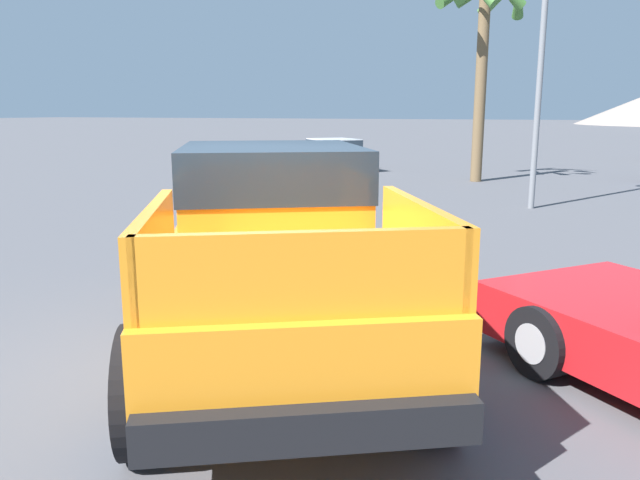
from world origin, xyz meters
TOP-DOWN VIEW (x-y plane):
  - ground_plane at (0.00, 0.00)m, footprint 320.00×320.00m
  - orange_pickup_truck at (0.15, 0.26)m, footprint 4.15×5.36m
  - parked_car_white at (-6.26, 18.39)m, footprint 4.40×4.33m
  - street_lamp_post at (1.83, 10.50)m, footprint 0.90×0.24m
  - palm_tree_tall at (-0.29, 15.89)m, footprint 2.93×2.93m

SIDE VIEW (x-z plane):
  - ground_plane at x=0.00m, z-range 0.00..0.00m
  - parked_car_white at x=-6.26m, z-range 0.01..1.19m
  - orange_pickup_truck at x=0.15m, z-range 0.13..2.05m
  - street_lamp_post at x=1.83m, z-range 0.77..8.35m
  - palm_tree_tall at x=-0.29m, z-range 1.71..8.32m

